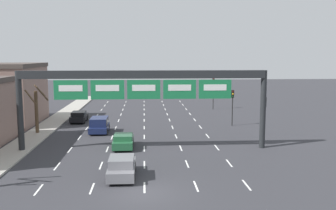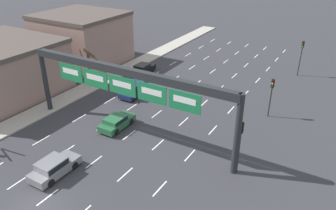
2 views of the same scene
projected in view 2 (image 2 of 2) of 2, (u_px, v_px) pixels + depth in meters
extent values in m
plane|color=#333338|center=(37.00, 206.00, 23.28)|extent=(220.00, 220.00, 0.00)
cube|color=white|center=(41.00, 140.00, 30.89)|extent=(0.12, 2.00, 0.01)
cube|color=white|center=(79.00, 118.00, 34.73)|extent=(0.12, 2.00, 0.01)
cube|color=white|center=(110.00, 100.00, 38.57)|extent=(0.12, 2.00, 0.01)
cube|color=white|center=(135.00, 86.00, 42.41)|extent=(0.12, 2.00, 0.01)
cube|color=white|center=(155.00, 74.00, 46.25)|extent=(0.12, 2.00, 0.01)
cube|color=white|center=(173.00, 63.00, 50.09)|extent=(0.12, 2.00, 0.01)
cube|color=white|center=(188.00, 55.00, 53.93)|extent=(0.12, 2.00, 0.01)
cube|color=white|center=(201.00, 47.00, 57.77)|extent=(0.12, 2.00, 0.01)
cube|color=white|center=(213.00, 40.00, 61.60)|extent=(0.12, 2.00, 0.01)
cube|color=white|center=(18.00, 182.00, 25.55)|extent=(0.12, 2.00, 0.01)
cube|color=white|center=(66.00, 150.00, 29.39)|extent=(0.12, 2.00, 0.01)
cube|color=white|center=(103.00, 126.00, 33.23)|extent=(0.12, 2.00, 0.01)
cube|color=white|center=(132.00, 107.00, 37.07)|extent=(0.12, 2.00, 0.01)
cube|color=white|center=(156.00, 91.00, 40.91)|extent=(0.12, 2.00, 0.01)
cube|color=white|center=(176.00, 78.00, 44.74)|extent=(0.12, 2.00, 0.01)
cube|color=white|center=(192.00, 67.00, 48.58)|extent=(0.12, 2.00, 0.01)
cube|color=white|center=(206.00, 58.00, 52.42)|extent=(0.12, 2.00, 0.01)
cube|color=white|center=(218.00, 50.00, 56.26)|extent=(0.12, 2.00, 0.01)
cube|color=white|center=(229.00, 43.00, 60.10)|extent=(0.12, 2.00, 0.01)
cube|color=white|center=(48.00, 197.00, 24.05)|extent=(0.12, 2.00, 0.01)
cube|color=white|center=(94.00, 162.00, 27.89)|extent=(0.12, 2.00, 0.01)
cube|color=white|center=(129.00, 135.00, 31.72)|extent=(0.12, 2.00, 0.01)
cube|color=white|center=(157.00, 114.00, 35.56)|extent=(0.12, 2.00, 0.01)
cube|color=white|center=(179.00, 97.00, 39.40)|extent=(0.12, 2.00, 0.01)
cube|color=white|center=(197.00, 83.00, 43.24)|extent=(0.12, 2.00, 0.01)
cube|color=white|center=(213.00, 71.00, 47.08)|extent=(0.12, 2.00, 0.01)
cube|color=white|center=(226.00, 61.00, 50.92)|extent=(0.12, 2.00, 0.01)
cube|color=white|center=(237.00, 53.00, 54.76)|extent=(0.12, 2.00, 0.01)
cube|color=white|center=(246.00, 46.00, 58.60)|extent=(0.12, 2.00, 0.01)
cube|color=white|center=(125.00, 174.00, 26.38)|extent=(0.12, 2.00, 0.01)
cube|color=white|center=(158.00, 145.00, 30.22)|extent=(0.12, 2.00, 0.01)
cube|color=white|center=(184.00, 122.00, 34.06)|extent=(0.12, 2.00, 0.01)
cube|color=white|center=(204.00, 103.00, 37.90)|extent=(0.12, 2.00, 0.01)
cube|color=white|center=(221.00, 88.00, 41.74)|extent=(0.12, 2.00, 0.01)
cube|color=white|center=(234.00, 76.00, 45.58)|extent=(0.12, 2.00, 0.01)
cube|color=white|center=(246.00, 65.00, 49.42)|extent=(0.12, 2.00, 0.01)
cube|color=white|center=(256.00, 56.00, 53.26)|extent=(0.12, 2.00, 0.01)
cube|color=white|center=(265.00, 48.00, 57.10)|extent=(0.12, 2.00, 0.01)
cube|color=white|center=(160.00, 189.00, 24.88)|extent=(0.12, 2.00, 0.01)
cube|color=white|center=(190.00, 155.00, 28.72)|extent=(0.12, 2.00, 0.01)
cube|color=white|center=(213.00, 130.00, 32.56)|extent=(0.12, 2.00, 0.01)
cube|color=white|center=(231.00, 110.00, 36.40)|extent=(0.12, 2.00, 0.01)
cube|color=white|center=(246.00, 94.00, 40.24)|extent=(0.12, 2.00, 0.01)
cube|color=white|center=(258.00, 80.00, 44.08)|extent=(0.12, 2.00, 0.01)
cube|color=white|center=(268.00, 69.00, 47.92)|extent=(0.12, 2.00, 0.01)
cube|color=white|center=(277.00, 59.00, 51.76)|extent=(0.12, 2.00, 0.01)
cube|color=white|center=(284.00, 51.00, 55.60)|extent=(0.12, 2.00, 0.01)
cylinder|color=#232628|center=(45.00, 81.00, 34.83)|extent=(0.52, 0.52, 7.04)
cylinder|color=#232628|center=(237.00, 135.00, 25.10)|extent=(0.52, 0.52, 7.04)
cube|color=#232628|center=(124.00, 71.00, 28.54)|extent=(21.40, 0.60, 0.70)
cube|color=#197542|center=(71.00, 73.00, 31.69)|extent=(2.87, 0.08, 1.67)
cube|color=white|center=(70.00, 72.00, 31.59)|extent=(2.01, 0.02, 0.53)
cube|color=#197542|center=(95.00, 79.00, 30.27)|extent=(2.87, 0.08, 1.67)
cube|color=white|center=(95.00, 78.00, 30.17)|extent=(2.01, 0.02, 0.53)
cube|color=#197542|center=(122.00, 86.00, 28.85)|extent=(2.87, 0.08, 1.67)
cube|color=white|center=(122.00, 84.00, 28.75)|extent=(2.01, 0.02, 0.53)
cube|color=#197542|center=(152.00, 93.00, 27.43)|extent=(2.87, 0.08, 1.67)
cube|color=white|center=(151.00, 92.00, 27.33)|extent=(2.01, 0.02, 0.53)
cube|color=#197542|center=(185.00, 102.00, 26.02)|extent=(2.87, 0.08, 1.67)
cube|color=white|center=(184.00, 100.00, 25.91)|extent=(2.01, 0.02, 0.53)
cube|color=gray|center=(83.00, 40.00, 49.29)|extent=(11.34, 10.51, 6.91)
cube|color=#4C423D|center=(80.00, 15.00, 47.62)|extent=(11.57, 10.72, 0.50)
cube|color=#19234C|center=(134.00, 92.00, 39.49)|extent=(1.91, 3.92, 0.59)
cube|color=#19234C|center=(133.00, 87.00, 39.13)|extent=(1.76, 2.75, 0.87)
cube|color=black|center=(133.00, 87.00, 39.13)|extent=(1.80, 2.53, 0.63)
cylinder|color=black|center=(134.00, 88.00, 40.86)|extent=(0.22, 0.66, 0.66)
cylinder|color=black|center=(145.00, 91.00, 40.07)|extent=(0.22, 0.66, 0.66)
cylinder|color=black|center=(122.00, 95.00, 39.05)|extent=(0.22, 0.66, 0.66)
cylinder|color=black|center=(134.00, 99.00, 38.27)|extent=(0.22, 0.66, 0.66)
cube|color=slate|center=(55.00, 169.00, 26.22)|extent=(1.81, 4.18, 0.66)
cube|color=slate|center=(51.00, 164.00, 25.74)|extent=(1.67, 2.17, 0.59)
cube|color=black|center=(51.00, 164.00, 25.74)|extent=(1.70, 2.00, 0.43)
cylinder|color=black|center=(60.00, 159.00, 27.64)|extent=(0.22, 0.66, 0.66)
cylinder|color=black|center=(74.00, 166.00, 26.90)|extent=(0.22, 0.66, 0.66)
cylinder|color=black|center=(36.00, 176.00, 25.72)|extent=(0.22, 0.66, 0.66)
cylinder|color=black|center=(50.00, 183.00, 24.97)|extent=(0.22, 0.66, 0.66)
cube|color=black|center=(143.00, 69.00, 46.22)|extent=(1.76, 3.99, 0.72)
cube|color=black|center=(142.00, 66.00, 45.78)|extent=(1.62, 2.07, 0.44)
cube|color=black|center=(142.00, 66.00, 45.78)|extent=(1.65, 1.91, 0.32)
cylinder|color=black|center=(143.00, 67.00, 47.60)|extent=(0.22, 0.66, 0.66)
cylinder|color=black|center=(153.00, 69.00, 46.88)|extent=(0.22, 0.66, 0.66)
cylinder|color=black|center=(134.00, 73.00, 45.77)|extent=(0.22, 0.66, 0.66)
cylinder|color=black|center=(143.00, 75.00, 45.05)|extent=(0.22, 0.66, 0.66)
cube|color=#235B38|center=(117.00, 123.00, 32.79)|extent=(1.78, 3.97, 0.64)
cube|color=#235B38|center=(115.00, 119.00, 32.36)|extent=(1.64, 2.06, 0.44)
cube|color=black|center=(115.00, 119.00, 32.36)|extent=(1.67, 1.90, 0.32)
cylinder|color=black|center=(118.00, 118.00, 34.15)|extent=(0.22, 0.66, 0.66)
cylinder|color=black|center=(131.00, 122.00, 33.42)|extent=(0.22, 0.66, 0.66)
cylinder|color=black|center=(103.00, 128.00, 32.32)|extent=(0.22, 0.66, 0.66)
cylinder|color=black|center=(116.00, 132.00, 31.59)|extent=(0.22, 0.66, 0.66)
cylinder|color=black|center=(239.00, 152.00, 25.94)|extent=(0.12, 0.12, 3.69)
cube|color=black|center=(242.00, 128.00, 24.90)|extent=(0.30, 0.24, 0.90)
sphere|color=red|center=(241.00, 125.00, 24.67)|extent=(0.20, 0.20, 0.20)
sphere|color=#412F0C|center=(241.00, 128.00, 24.80)|extent=(0.20, 0.20, 0.20)
sphere|color=#0E3515|center=(241.00, 132.00, 24.94)|extent=(0.20, 0.20, 0.20)
cylinder|color=black|center=(300.00, 62.00, 44.79)|extent=(0.12, 0.12, 4.00)
cube|color=black|center=(303.00, 44.00, 43.68)|extent=(0.30, 0.24, 0.90)
sphere|color=#3D0E0C|center=(303.00, 42.00, 43.45)|extent=(0.20, 0.20, 0.20)
sphere|color=#412F0C|center=(303.00, 45.00, 43.58)|extent=(0.20, 0.20, 0.20)
sphere|color=green|center=(302.00, 47.00, 43.72)|extent=(0.20, 0.20, 0.20)
cylinder|color=black|center=(270.00, 102.00, 34.35)|extent=(0.12, 0.12, 3.38)
cube|color=black|center=(273.00, 83.00, 33.39)|extent=(0.30, 0.24, 0.90)
sphere|color=#3D0E0C|center=(273.00, 81.00, 33.15)|extent=(0.20, 0.20, 0.20)
sphere|color=gold|center=(273.00, 84.00, 33.29)|extent=(0.20, 0.20, 0.20)
sphere|color=#0E3515|center=(272.00, 86.00, 33.42)|extent=(0.20, 0.20, 0.20)
cylinder|color=brown|center=(90.00, 68.00, 41.35)|extent=(0.36, 0.36, 4.48)
cylinder|color=brown|center=(82.00, 57.00, 40.25)|extent=(1.51, 0.84, 1.66)
cylinder|color=brown|center=(91.00, 55.00, 39.82)|extent=(0.93, 1.73, 1.71)
cylinder|color=brown|center=(89.00, 52.00, 39.79)|extent=(0.91, 1.27, 1.35)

